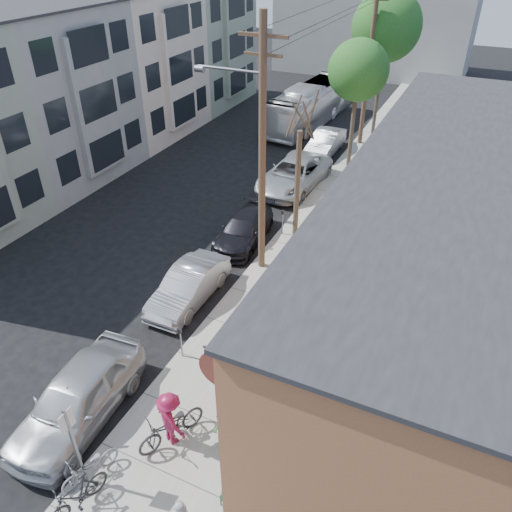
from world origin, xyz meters
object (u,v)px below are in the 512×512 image
at_px(tree_leafy_mid, 358,71).
at_px(tree_bare, 297,185).
at_px(utility_pole_near, 261,149).
at_px(bus, 309,105).
at_px(patio_chair_b, 231,492).
at_px(car_0, 78,398).
at_px(parking_meter_near, 181,338).
at_px(tree_leafy_far, 387,27).
at_px(patio_chair_a, 270,421).
at_px(car_2, 244,229).
at_px(parked_bike_b, 90,467).
at_px(car_4, 326,142).
at_px(sign_post, 73,440).
at_px(parked_bike_a, 76,496).
at_px(car_1, 189,286).
at_px(patron_green, 223,434).
at_px(parking_meter_far, 283,218).
at_px(car_3, 294,174).

bearing_deg(tree_leafy_mid, tree_bare, -90.00).
relative_size(utility_pole_near, bus, 0.97).
bearing_deg(tree_leafy_mid, patio_chair_b, -81.38).
bearing_deg(car_0, tree_bare, 76.37).
relative_size(parking_meter_near, tree_leafy_far, 0.14).
bearing_deg(patio_chair_a, car_2, 122.70).
bearing_deg(parked_bike_b, car_4, 113.33).
height_order(tree_leafy_far, parked_bike_b, tree_leafy_far).
bearing_deg(tree_leafy_mid, car_0, -95.35).
bearing_deg(sign_post, parking_meter_near, 91.15).
relative_size(tree_leafy_mid, patio_chair_b, 8.22).
bearing_deg(parking_meter_near, parked_bike_a, -84.85).
bearing_deg(utility_pole_near, car_1, -116.46).
xyz_separation_m(patio_chair_b, parked_bike_a, (-3.36, -1.76, 0.10)).
xyz_separation_m(patron_green, car_2, (-4.47, 10.40, -0.29)).
xyz_separation_m(tree_leafy_mid, bus, (-4.84, 6.27, -4.25)).
xyz_separation_m(parked_bike_a, car_0, (-1.96, 2.30, 0.17)).
bearing_deg(parking_meter_near, parking_meter_far, 90.00).
bearing_deg(patron_green, car_0, -100.09).
relative_size(patio_chair_b, patron_green, 0.56).
distance_m(car_1, car_4, 16.74).
height_order(car_1, bus, bus).
relative_size(parking_meter_near, parked_bike_a, 0.69).
distance_m(parked_bike_b, car_1, 7.87).
bearing_deg(sign_post, utility_pole_near, 89.79).
distance_m(patio_chair_a, parked_bike_b, 4.97).
bearing_deg(utility_pole_near, car_0, -99.62).
height_order(tree_bare, bus, tree_bare).
height_order(patio_chair_a, car_3, car_3).
bearing_deg(car_4, parking_meter_far, -82.41).
distance_m(sign_post, patron_green, 3.81).
relative_size(tree_leafy_mid, parked_bike_b, 4.39).
xyz_separation_m(parking_meter_near, car_2, (-1.45, 7.72, -0.34)).
relative_size(utility_pole_near, car_4, 2.30).
relative_size(patron_green, car_0, 0.31).
xyz_separation_m(parking_meter_near, tree_leafy_far, (0.55, 24.05, 6.06)).
distance_m(tree_leafy_mid, parked_bike_a, 24.18).
relative_size(tree_bare, parked_bike_a, 2.81).
bearing_deg(car_0, car_4, 85.50).
xyz_separation_m(parked_bike_b, car_0, (-1.67, 1.50, 0.27)).
bearing_deg(car_1, car_4, 90.03).
distance_m(parked_bike_a, car_1, 8.71).
bearing_deg(parked_bike_a, parking_meter_far, 104.68).
xyz_separation_m(car_4, bus, (-2.84, 4.70, 0.72)).
xyz_separation_m(patio_chair_b, bus, (-8.16, 28.17, 0.85)).
bearing_deg(car_2, parked_bike_b, -86.77).
height_order(patron_green, car_2, patron_green).
relative_size(parked_bike_b, car_0, 0.33).
height_order(parking_meter_near, tree_leafy_far, tree_leafy_far).
height_order(parking_meter_far, car_2, parking_meter_far).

